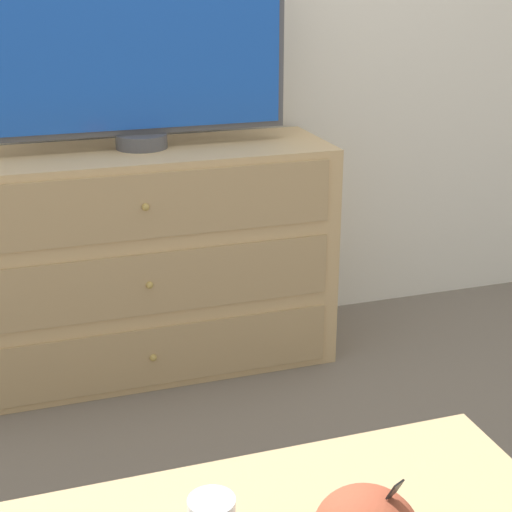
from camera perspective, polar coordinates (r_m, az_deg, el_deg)
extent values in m
plane|color=#70665B|center=(3.15, -6.71, -5.36)|extent=(12.00, 12.00, 0.00)
cube|color=tan|center=(2.76, -8.62, -0.42)|extent=(1.34, 0.43, 0.79)
cube|color=tan|center=(2.67, -7.51, -7.29)|extent=(1.23, 0.01, 0.21)
sphere|color=tan|center=(2.66, -7.48, -7.35)|extent=(0.02, 0.02, 0.02)
cube|color=tan|center=(2.56, -7.77, -2.07)|extent=(1.23, 0.01, 0.21)
sphere|color=tan|center=(2.55, -7.75, -2.12)|extent=(0.02, 0.02, 0.02)
cube|color=tan|center=(2.47, -8.06, 3.58)|extent=(1.23, 0.01, 0.21)
sphere|color=tan|center=(2.46, -8.04, 3.54)|extent=(0.02, 0.02, 0.02)
cylinder|color=#515156|center=(2.67, -8.33, 8.28)|extent=(0.17, 0.17, 0.05)
cube|color=#515156|center=(2.63, -8.74, 15.45)|extent=(0.99, 0.04, 0.62)
cube|color=blue|center=(2.61, -8.65, 15.42)|extent=(0.95, 0.01, 0.58)
cube|color=black|center=(1.28, 10.07, -16.37)|extent=(0.03, 0.03, 0.03)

